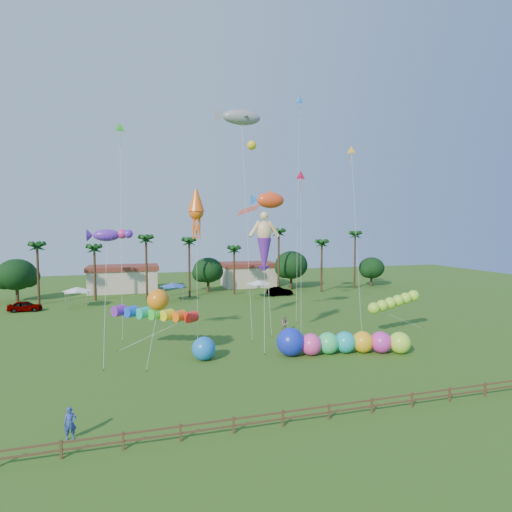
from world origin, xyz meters
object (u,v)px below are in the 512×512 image
object	(u,v)px
car_b	(280,291)
blue_ball	(204,348)
car_a	(25,306)
caterpillar_inflatable	(338,343)
spectator_b	(285,324)
spectator_a	(70,423)

from	to	relation	value
car_b	blue_ball	bearing A→B (deg)	150.40
car_a	car_b	distance (m)	39.08
car_a	car_b	size ratio (longest dim) A/B	0.98
car_b	caterpillar_inflatable	distance (m)	32.59
blue_ball	spectator_b	bearing A→B (deg)	35.12
car_a	blue_ball	distance (m)	34.86
spectator_b	blue_ball	size ratio (longest dim) A/B	0.80
car_a	blue_ball	size ratio (longest dim) A/B	2.08
spectator_a	spectator_b	xyz separation A→B (m)	(19.58, 18.57, -0.07)
caterpillar_inflatable	spectator_b	bearing A→B (deg)	113.50
car_b	spectator_b	size ratio (longest dim) A/B	2.65
car_a	car_b	bearing A→B (deg)	-84.90
car_b	spectator_a	size ratio (longest dim) A/B	2.45
spectator_a	blue_ball	world-z (taller)	blue_ball
spectator_a	spectator_b	distance (m)	26.98
car_b	spectator_a	distance (m)	49.65
car_b	blue_ball	world-z (taller)	blue_ball
spectator_a	blue_ball	distance (m)	14.53
car_a	blue_ball	bearing A→B (deg)	-141.47
spectator_a	car_a	bearing A→B (deg)	101.26
spectator_a	blue_ball	size ratio (longest dim) A/B	0.87
car_a	spectator_b	distance (m)	37.51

